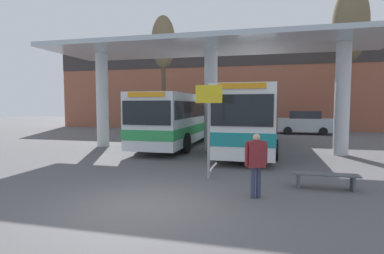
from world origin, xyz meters
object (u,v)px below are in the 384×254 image
poplar_tree_behind_right (163,44)px  transit_bus_center_bay (251,116)px  poplar_tree_behind_left (351,24)px  info_sign_platform (209,113)px  transit_bus_left_bay (182,117)px  waiting_bench_near_pillar (325,177)px  parked_car_street (304,123)px  pedestrian_waiting (256,159)px

poplar_tree_behind_right → transit_bus_center_bay: bearing=-41.2°
poplar_tree_behind_left → info_sign_platform: bearing=-116.4°
transit_bus_left_bay → waiting_bench_near_pillar: bearing=128.4°
parked_car_street → waiting_bench_near_pillar: bearing=-93.5°
info_sign_platform → pedestrian_waiting: info_sign_platform is taller
info_sign_platform → transit_bus_center_bay: bearing=82.1°
info_sign_platform → poplar_tree_behind_left: 19.84m
transit_bus_left_bay → info_sign_platform: size_ratio=3.66×
poplar_tree_behind_right → parked_car_street: size_ratio=2.20×
pedestrian_waiting → poplar_tree_behind_right: size_ratio=0.17×
transit_bus_left_bay → pedestrian_waiting: (5.00, -10.36, -0.69)m
waiting_bench_near_pillar → pedestrian_waiting: pedestrian_waiting is taller
poplar_tree_behind_right → transit_bus_left_bay: bearing=-60.9°
transit_bus_center_bay → info_sign_platform: (-1.05, -7.65, 0.38)m
waiting_bench_near_pillar → parked_car_street: 17.94m
transit_bus_center_bay → parked_car_street: size_ratio=2.65×
poplar_tree_behind_right → parked_car_street: bearing=15.0°
info_sign_platform → pedestrian_waiting: 2.71m
waiting_bench_near_pillar → pedestrian_waiting: 2.54m
transit_bus_center_bay → parked_car_street: transit_bus_center_bay is taller
transit_bus_center_bay → parked_car_street: 10.67m
pedestrian_waiting → poplar_tree_behind_left: (6.67, 18.54, 7.87)m
parked_car_street → transit_bus_left_bay: bearing=-132.3°
transit_bus_center_bay → parked_car_street: (4.09, 9.82, -0.90)m
poplar_tree_behind_left → transit_bus_left_bay: bearing=-145.0°
poplar_tree_behind_right → poplar_tree_behind_left: bearing=9.2°
waiting_bench_near_pillar → parked_car_street: (1.52, 17.87, 0.62)m
waiting_bench_near_pillar → info_sign_platform: 4.11m
transit_bus_left_bay → poplar_tree_behind_right: bearing=-60.5°
transit_bus_left_bay → transit_bus_center_bay: size_ratio=0.97×
poplar_tree_behind_right → parked_car_street: (11.73, 3.14, -6.63)m
transit_bus_left_bay → info_sign_platform: bearing=111.9°
transit_bus_center_bay → poplar_tree_behind_right: 11.65m
poplar_tree_behind_left → poplar_tree_behind_right: bearing=-170.8°
waiting_bench_near_pillar → poplar_tree_behind_left: (4.68, 17.14, 8.59)m
transit_bus_left_bay → pedestrian_waiting: transit_bus_left_bay is taller
transit_bus_center_bay → pedestrian_waiting: bearing=94.4°
transit_bus_center_bay → poplar_tree_behind_left: (7.25, 9.09, 7.06)m
waiting_bench_near_pillar → pedestrian_waiting: (-1.99, -1.41, 0.72)m
transit_bus_center_bay → poplar_tree_behind_left: bearing=-127.6°
info_sign_platform → parked_car_street: info_sign_platform is taller
poplar_tree_behind_left → transit_bus_center_bay: bearing=-128.6°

